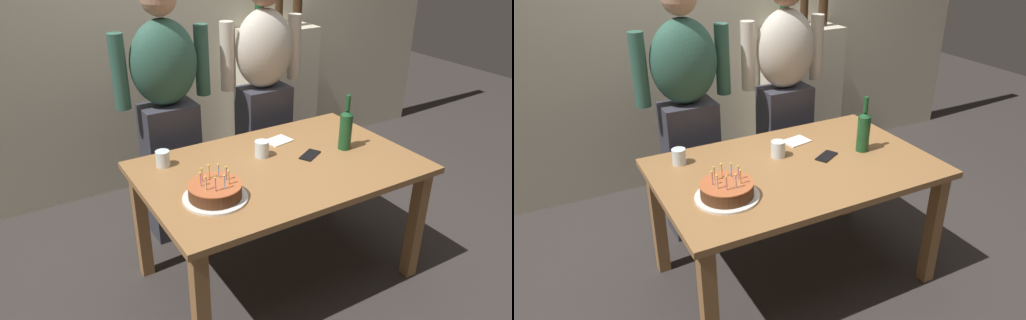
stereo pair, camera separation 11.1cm
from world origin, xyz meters
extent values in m
plane|color=#332D2B|center=(0.00, 0.00, 0.00)|extent=(10.00, 10.00, 0.00)
cube|color=beige|center=(0.00, 1.55, 1.30)|extent=(5.20, 0.10, 2.60)
cube|color=olive|center=(0.00, 0.00, 0.72)|extent=(1.50, 0.96, 0.03)
cube|color=olive|center=(-0.68, -0.41, 0.35)|extent=(0.07, 0.07, 0.70)
cube|color=olive|center=(0.68, -0.41, 0.35)|extent=(0.07, 0.07, 0.70)
cube|color=olive|center=(-0.68, 0.41, 0.35)|extent=(0.07, 0.07, 0.70)
cube|color=olive|center=(0.68, 0.41, 0.35)|extent=(0.07, 0.07, 0.70)
cylinder|color=white|center=(-0.46, -0.14, 0.75)|extent=(0.31, 0.31, 0.01)
cylinder|color=#512D19|center=(-0.46, -0.14, 0.78)|extent=(0.26, 0.26, 0.06)
cylinder|color=#B75B33|center=(-0.46, -0.14, 0.82)|extent=(0.26, 0.26, 0.01)
cylinder|color=#EAB266|center=(-0.50, -0.09, 0.85)|extent=(0.01, 0.01, 0.06)
sphere|color=#F9C64C|center=(-0.50, -0.09, 0.89)|extent=(0.01, 0.01, 0.01)
cylinder|color=pink|center=(-0.53, -0.13, 0.85)|extent=(0.01, 0.01, 0.06)
sphere|color=#F9C64C|center=(-0.53, -0.13, 0.89)|extent=(0.01, 0.01, 0.01)
cylinder|color=beige|center=(-0.52, -0.17, 0.85)|extent=(0.01, 0.01, 0.06)
sphere|color=#F9C64C|center=(-0.52, -0.17, 0.89)|extent=(0.01, 0.01, 0.01)
cylinder|color=pink|center=(-0.49, -0.20, 0.85)|extent=(0.01, 0.01, 0.06)
sphere|color=#F9C64C|center=(-0.49, -0.20, 0.89)|extent=(0.01, 0.01, 0.01)
cylinder|color=#93B7DB|center=(-0.44, -0.21, 0.85)|extent=(0.01, 0.01, 0.06)
sphere|color=#F9C64C|center=(-0.44, -0.21, 0.89)|extent=(0.01, 0.01, 0.01)
cylinder|color=#EAB266|center=(-0.40, -0.18, 0.85)|extent=(0.01, 0.01, 0.06)
sphere|color=#F9C64C|center=(-0.40, -0.18, 0.89)|extent=(0.01, 0.01, 0.01)
cylinder|color=pink|center=(-0.39, -0.13, 0.85)|extent=(0.01, 0.01, 0.06)
sphere|color=#F9C64C|center=(-0.39, -0.13, 0.89)|extent=(0.01, 0.01, 0.01)
cylinder|color=#93B7DB|center=(-0.42, -0.09, 0.85)|extent=(0.01, 0.01, 0.06)
sphere|color=#F9C64C|center=(-0.42, -0.09, 0.89)|extent=(0.01, 0.01, 0.01)
cylinder|color=#EAB266|center=(-0.46, -0.08, 0.85)|extent=(0.01, 0.01, 0.06)
sphere|color=#F9C64C|center=(-0.46, -0.08, 0.89)|extent=(0.01, 0.01, 0.01)
cylinder|color=silver|center=(-0.55, 0.31, 0.78)|extent=(0.08, 0.08, 0.09)
cylinder|color=silver|center=(-0.03, 0.14, 0.79)|extent=(0.08, 0.08, 0.09)
cylinder|color=#194723|center=(0.44, -0.01, 0.84)|extent=(0.07, 0.07, 0.21)
cone|color=#194723|center=(0.44, -0.01, 0.96)|extent=(0.07, 0.07, 0.03)
cylinder|color=#194723|center=(0.44, -0.01, 1.02)|extent=(0.03, 0.03, 0.09)
cube|color=black|center=(0.21, 0.01, 0.74)|extent=(0.16, 0.13, 0.01)
cube|color=white|center=(0.16, 0.27, 0.74)|extent=(0.17, 0.14, 0.01)
cube|color=#33333D|center=(-0.34, 0.74, 0.46)|extent=(0.34, 0.23, 0.92)
ellipsoid|color=#2D5647|center=(-0.34, 0.74, 1.18)|extent=(0.41, 0.27, 0.52)
cylinder|color=#2D5647|center=(-0.08, 0.77, 1.15)|extent=(0.09, 0.09, 0.44)
cylinder|color=#2D5647|center=(-0.60, 0.77, 1.15)|extent=(0.09, 0.09, 0.44)
cube|color=#33333D|center=(0.35, 0.74, 0.46)|extent=(0.34, 0.23, 0.92)
ellipsoid|color=beige|center=(0.35, 0.74, 1.18)|extent=(0.41, 0.27, 0.52)
cylinder|color=beige|center=(0.61, 0.77, 1.15)|extent=(0.09, 0.09, 0.44)
cylinder|color=beige|center=(0.09, 0.77, 1.15)|extent=(0.09, 0.09, 0.44)
cube|color=beige|center=(0.85, 1.33, 0.59)|extent=(0.63, 0.30, 1.17)
cylinder|color=#194723|center=(0.67, 1.33, 1.31)|extent=(0.07, 0.07, 0.29)
cylinder|color=#382314|center=(0.85, 1.33, 1.30)|extent=(0.06, 0.06, 0.27)
cylinder|color=#382314|center=(1.03, 1.33, 1.29)|extent=(0.07, 0.07, 0.24)
camera|label=1|loc=(-1.30, -1.93, 1.92)|focal=33.64mm
camera|label=2|loc=(-1.20, -1.99, 1.92)|focal=33.64mm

